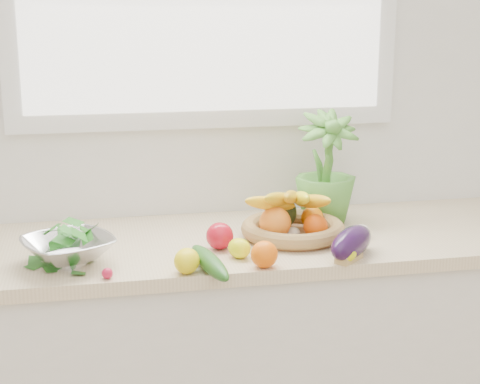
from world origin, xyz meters
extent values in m
cube|color=white|center=(0.00, 2.25, 1.35)|extent=(4.50, 0.02, 2.70)
cube|color=silver|center=(0.00, 1.95, 0.43)|extent=(2.20, 0.58, 0.86)
cube|color=beige|center=(0.00, 1.95, 0.88)|extent=(2.24, 0.62, 0.04)
sphere|color=#FF6408|center=(0.06, 1.67, 0.94)|extent=(0.10, 0.10, 0.07)
ellipsoid|color=#E5E80C|center=(0.30, 1.67, 0.93)|extent=(0.08, 0.10, 0.07)
ellipsoid|color=yellow|center=(-0.15, 1.67, 0.93)|extent=(0.09, 0.10, 0.07)
ellipsoid|color=#EEEF0D|center=(0.01, 1.76, 0.93)|extent=(0.09, 0.09, 0.06)
sphere|color=red|center=(-0.03, 1.85, 0.94)|extent=(0.10, 0.10, 0.08)
cube|color=#D2B869|center=(0.31, 1.67, 0.92)|extent=(0.10, 0.09, 0.03)
ellipsoid|color=silver|center=(0.21, 1.90, 0.92)|extent=(0.05, 0.05, 0.04)
ellipsoid|color=silver|center=(0.42, 1.87, 0.92)|extent=(0.06, 0.06, 0.04)
ellipsoid|color=silver|center=(0.12, 1.85, 0.92)|extent=(0.06, 0.06, 0.04)
ellipsoid|color=#240E33|center=(0.33, 1.70, 0.94)|extent=(0.21, 0.22, 0.09)
ellipsoid|color=#194E17|center=(-0.09, 1.67, 0.93)|extent=(0.10, 0.28, 0.05)
sphere|color=#C1183B|center=(-0.36, 1.67, 0.91)|extent=(0.03, 0.03, 0.03)
imported|color=#4F9335|center=(0.36, 2.05, 1.09)|extent=(0.21, 0.21, 0.36)
cylinder|color=#AE714D|center=(0.21, 1.92, 0.91)|extent=(0.36, 0.36, 0.01)
torus|color=#A88A4A|center=(0.21, 1.92, 0.93)|extent=(0.42, 0.42, 0.05)
sphere|color=orange|center=(0.15, 1.89, 0.96)|extent=(0.13, 0.13, 0.10)
sphere|color=#DB4A06|center=(0.27, 1.86, 0.95)|extent=(0.10, 0.10, 0.07)
sphere|color=orange|center=(0.29, 1.96, 0.95)|extent=(0.09, 0.09, 0.07)
ellipsoid|color=black|center=(0.20, 1.99, 0.96)|extent=(0.10, 0.10, 0.10)
ellipsoid|color=yellow|center=(0.14, 1.90, 1.02)|extent=(0.21, 0.14, 0.09)
ellipsoid|color=gold|center=(0.17, 1.91, 1.03)|extent=(0.17, 0.19, 0.09)
ellipsoid|color=gold|center=(0.20, 1.91, 1.03)|extent=(0.12, 0.21, 0.09)
ellipsoid|color=#FFF415|center=(0.24, 1.91, 1.03)|extent=(0.06, 0.22, 0.09)
ellipsoid|color=gold|center=(0.27, 1.90, 1.02)|extent=(0.09, 0.22, 0.09)
cylinder|color=white|center=(-0.46, 1.80, 0.91)|extent=(0.13, 0.13, 0.02)
imported|color=silver|center=(-0.46, 1.80, 0.95)|extent=(0.32, 0.32, 0.06)
ellipsoid|color=#1E6619|center=(-0.46, 1.80, 0.99)|extent=(0.24, 0.24, 0.07)
camera|label=1|loc=(-0.38, -0.18, 1.59)|focal=55.00mm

